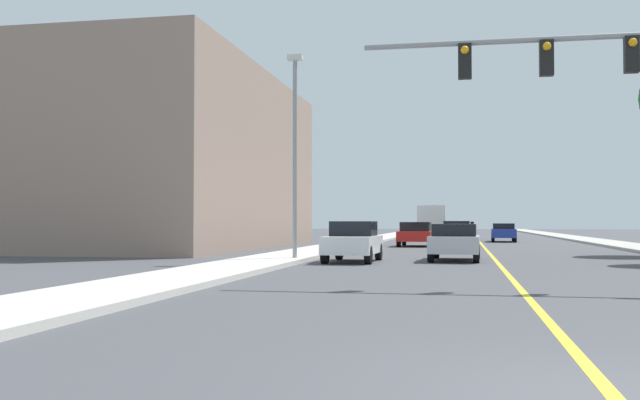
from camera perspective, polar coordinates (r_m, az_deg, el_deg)
The scene contains 13 objects.
ground at distance 48.49m, azimuth 12.56°, elevation -3.40°, with size 192.00×192.00×0.00m, color #47474C.
sidewalk_left at distance 48.96m, azimuth 3.02°, elevation -3.34°, with size 2.61×168.00×0.15m, color beige.
sidewalk_right at distance 49.37m, azimuth 22.03°, elevation -3.20°, with size 2.61×168.00×0.15m, color #B2ADA3.
lane_marking_center at distance 48.49m, azimuth 12.56°, elevation -3.40°, with size 0.16×144.00×0.01m, color yellow.
building_left_near at distance 42.90m, azimuth -11.47°, elevation 2.97°, with size 11.56×23.54×9.89m, color gray.
street_lamp at distance 26.96m, azimuth -1.98°, elevation 4.38°, with size 0.56×0.28×7.52m.
car_green at distance 60.14m, azimuth 11.25°, elevation -2.35°, with size 1.92×4.05×1.47m.
car_red at distance 43.67m, azimuth 7.54°, elevation -2.63°, with size 2.03×4.33×1.45m.
car_blue at distance 54.57m, azimuth 14.21°, elevation -2.45°, with size 1.86×4.63×1.34m.
car_gray at distance 44.63m, azimuth 10.74°, elevation -2.57°, with size 1.88×4.27×1.51m.
car_silver at distance 27.90m, azimuth 10.55°, elevation -3.20°, with size 1.93×4.16×1.39m.
car_white at distance 26.66m, azimuth 2.62°, elevation -3.25°, with size 1.81×3.90×1.49m.
delivery_truck at distance 66.12m, azimuth 8.79°, elevation -1.62°, with size 2.54×7.85×2.87m.
Camera 1 is at (-1.25, -6.45, 1.48)m, focal length 40.76 mm.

